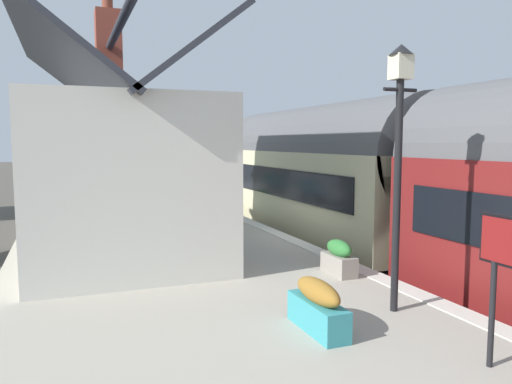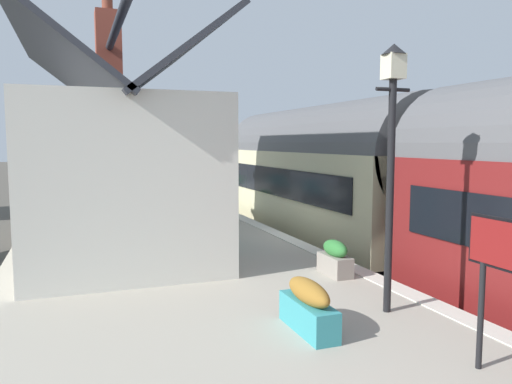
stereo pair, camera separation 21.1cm
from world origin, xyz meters
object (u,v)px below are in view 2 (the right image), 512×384
planter_corner_building (207,200)px  planter_bench_left (166,185)px  station_building (117,171)px  planter_by_door (308,307)px  bench_by_lamp (136,187)px  lamp_post_platform (392,127)px  bench_mid_platform (152,197)px  planter_under_sign (335,258)px  station_sign_board (509,260)px  train (429,194)px

planter_corner_building → planter_bench_left: (4.96, 0.56, 0.15)m
station_building → planter_by_door: station_building is taller
bench_by_lamp → lamp_post_platform: lamp_post_platform is taller
planter_corner_building → lamp_post_platform: (-11.17, 0.42, 2.22)m
bench_mid_platform → planter_corner_building: bench_mid_platform is taller
planter_bench_left → planter_corner_building: bearing=-173.6°
bench_mid_platform → planter_under_sign: 9.29m
lamp_post_platform → planter_corner_building: bearing=-2.1°
bench_mid_platform → planter_under_sign: bearing=-169.1°
planter_under_sign → station_sign_board: station_sign_board is taller
bench_mid_platform → lamp_post_platform: bearing=-172.2°
station_building → planter_under_sign: 4.98m
train → lamp_post_platform: bearing=133.1°
planter_corner_building → lamp_post_platform: 11.40m
planter_corner_building → planter_under_sign: bearing=179.0°
planter_corner_building → station_sign_board: size_ratio=0.63×
planter_by_door → lamp_post_platform: (0.26, -1.31, 2.18)m
station_building → bench_by_lamp: station_building is taller
station_building → bench_by_lamp: 9.52m
planter_by_door → station_building: bearing=17.6°
planter_corner_building → station_sign_board: station_sign_board is taller
planter_bench_left → planter_by_door: bearing=175.9°
train → bench_mid_platform: train is taller
train → planter_by_door: size_ratio=18.46×
planter_corner_building → station_building: bearing=149.3°
planter_by_door → lamp_post_platform: size_ratio=0.30×
planter_bench_left → planter_under_sign: bearing=-178.4°
planter_under_sign → station_building: bearing=44.0°
bench_by_lamp → bench_mid_platform: bearing=-178.1°
planter_corner_building → planter_bench_left: 4.99m
planter_under_sign → lamp_post_platform: 2.89m
bench_by_lamp → station_building: bearing=171.2°
train → planter_corner_building: (8.49, 2.45, -0.96)m
planter_under_sign → station_sign_board: bearing=174.5°
bench_mid_platform → planter_bench_left: (5.15, -1.36, -0.06)m
planter_under_sign → planter_bench_left: planter_bench_left is taller
planter_by_door → train: bearing=-54.8°
train → station_building: (2.62, 5.94, 0.45)m
planter_under_sign → station_sign_board: size_ratio=0.47×
bench_by_lamp → planter_corner_building: size_ratio=1.43×
station_sign_board → station_building: bearing=21.8°
bench_by_lamp → planter_bench_left: 2.10m
bench_by_lamp → station_sign_board: 16.76m
train → bench_mid_platform: (8.30, 4.37, -0.75)m
station_building → planter_corner_building: 6.97m
station_building → bench_by_lamp: size_ratio=4.71×
train → planter_under_sign: size_ratio=26.17×
train → planter_bench_left: size_ratio=23.08×
bench_mid_platform → train: bearing=-152.2°
train → bench_mid_platform: bearing=27.8°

